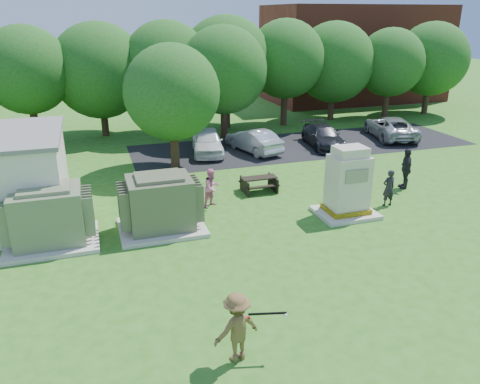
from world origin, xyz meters
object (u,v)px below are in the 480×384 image
object	(u,v)px
car_silver_a	(254,141)
person_by_generator	(389,188)
transformer_left	(49,218)
car_silver_b	(390,127)
car_white	(207,141)
transformer_right	(160,205)
car_dark	(323,136)
person_at_picnic	(212,188)
picnic_table	(259,182)
batter	(237,327)
generator_cabinet	(348,186)
person_walking_right	(406,168)

from	to	relation	value
car_silver_a	person_by_generator	bearing A→B (deg)	89.34
person_by_generator	transformer_left	bearing A→B (deg)	-4.83
car_silver_b	car_silver_a	bearing A→B (deg)	16.00
car_white	car_silver_b	world-z (taller)	car_white
transformer_right	car_dark	size ratio (longest dim) A/B	0.71
transformer_left	car_silver_a	world-z (taller)	transformer_left
transformer_right	car_dark	distance (m)	13.69
person_at_picnic	car_silver_b	bearing A→B (deg)	-2.02
car_silver_a	car_silver_b	xyz separation A→B (m)	(9.18, 0.39, 0.02)
transformer_right	car_silver_a	distance (m)	10.81
picnic_table	car_silver_b	world-z (taller)	car_silver_b
car_silver_a	car_dark	xyz separation A→B (m)	(4.23, -0.16, -0.03)
transformer_left	batter	xyz separation A→B (m)	(4.24, -7.29, -0.13)
person_by_generator	transformer_right	bearing A→B (deg)	-5.82
generator_cabinet	picnic_table	size ratio (longest dim) A/B	1.77
transformer_left	person_at_picnic	size ratio (longest dim) A/B	1.91
transformer_left	picnic_table	bearing A→B (deg)	17.11
transformer_left	picnic_table	distance (m)	8.77
car_silver_a	transformer_right	bearing A→B (deg)	36.70
transformer_right	batter	world-z (taller)	transformer_right
transformer_left	car_white	xyz separation A→B (m)	(7.69, 9.06, -0.29)
car_silver_b	person_by_generator	bearing A→B (deg)	68.58
picnic_table	car_dark	bearing A→B (deg)	43.78
transformer_right	car_silver_a	world-z (taller)	transformer_right
batter	car_dark	xyz separation A→B (m)	(10.24, 15.72, -0.23)
transformer_right	car_silver_b	world-z (taller)	transformer_right
picnic_table	person_at_picnic	bearing A→B (deg)	-157.48
picnic_table	car_silver_b	bearing A→B (deg)	30.12
picnic_table	person_by_generator	bearing A→B (deg)	-35.35
car_white	car_silver_b	distance (m)	11.74
car_silver_a	car_dark	size ratio (longest dim) A/B	0.93
car_silver_b	car_white	bearing A→B (deg)	13.22
person_by_generator	person_walking_right	bearing A→B (deg)	-143.57
transformer_left	car_silver_a	bearing A→B (deg)	40.01
person_walking_right	transformer_left	bearing A→B (deg)	-66.49
person_at_picnic	person_walking_right	size ratio (longest dim) A/B	0.87
picnic_table	car_dark	xyz separation A→B (m)	(6.12, 5.86, 0.20)
transformer_right	person_by_generator	distance (m)	9.07
person_by_generator	car_silver_a	xyz separation A→B (m)	(-2.51, 9.14, -0.11)
person_by_generator	car_dark	world-z (taller)	person_by_generator
person_by_generator	person_walking_right	distance (m)	2.49
picnic_table	person_at_picnic	distance (m)	2.59
transformer_left	person_by_generator	world-z (taller)	transformer_left
person_walking_right	car_dark	world-z (taller)	person_walking_right
person_at_picnic	car_silver_a	size ratio (longest dim) A/B	0.40
picnic_table	car_dark	size ratio (longest dim) A/B	0.36
transformer_left	transformer_right	size ratio (longest dim) A/B	1.00
person_by_generator	person_at_picnic	xyz separation A→B (m)	(-6.76, 2.13, 0.03)
transformer_left	car_white	distance (m)	11.88
generator_cabinet	person_walking_right	xyz separation A→B (m)	(4.01, 1.87, -0.28)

